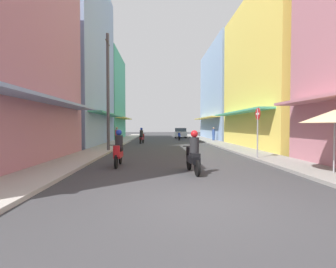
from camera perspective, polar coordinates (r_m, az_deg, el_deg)
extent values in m
plane|color=#38383A|center=(23.26, -0.18, -2.41)|extent=(96.48, 96.48, 0.00)
cube|color=#ADA89E|center=(23.58, -12.32, -2.25)|extent=(1.94, 51.85, 0.12)
cube|color=gray|center=(23.97, 11.77, -2.18)|extent=(1.94, 51.85, 0.12)
cube|color=#8CA5CC|center=(11.31, -26.12, 7.09)|extent=(1.10, 10.93, 0.12)
cube|color=#8CA5CC|center=(24.99, -21.89, 15.39)|extent=(6.00, 11.33, 15.27)
cube|color=#4CB28C|center=(23.38, -13.61, 4.42)|extent=(1.10, 10.19, 0.12)
cube|color=#4CB28C|center=(35.09, -15.80, 8.24)|extent=(6.00, 9.78, 11.36)
cube|color=#EFD159|center=(34.25, -10.04, 3.61)|extent=(1.10, 8.80, 0.12)
cube|color=#EFD159|center=(21.99, 24.85, 12.55)|extent=(6.00, 11.71, 11.75)
cube|color=#4CB28C|center=(20.26, 15.88, 4.81)|extent=(1.10, 10.54, 0.12)
cube|color=#8CA5CC|center=(34.17, 14.50, 9.08)|extent=(6.00, 13.08, 12.13)
cube|color=#EFD159|center=(33.06, 8.64, 3.68)|extent=(1.10, 11.78, 0.12)
cylinder|color=black|center=(9.77, 4.88, -6.69)|extent=(0.14, 0.57, 0.56)
cylinder|color=black|center=(8.57, 6.82, -7.90)|extent=(0.14, 0.57, 0.56)
cube|color=black|center=(9.09, 5.87, -5.93)|extent=(0.38, 1.02, 0.24)
cube|color=black|center=(8.87, 6.19, -4.82)|extent=(0.34, 0.59, 0.14)
cylinder|color=black|center=(9.59, 5.06, -4.32)|extent=(0.28, 0.28, 0.45)
cylinder|color=black|center=(9.57, 5.07, -2.83)|extent=(0.55, 0.09, 0.03)
cylinder|color=#262628|center=(8.88, 6.12, -2.54)|extent=(0.34, 0.34, 0.55)
sphere|color=red|center=(8.86, 6.13, 0.03)|extent=(0.26, 0.26, 0.26)
cylinder|color=black|center=(25.13, -5.78, -1.47)|extent=(0.16, 0.57, 0.56)
cylinder|color=black|center=(23.91, -6.39, -1.64)|extent=(0.16, 0.57, 0.56)
cube|color=maroon|center=(24.46, -6.10, -1.04)|extent=(0.42, 1.03, 0.24)
cube|color=black|center=(24.25, -6.20, -0.59)|extent=(0.36, 0.60, 0.14)
cylinder|color=maroon|center=(24.99, -5.84, -0.52)|extent=(0.28, 0.28, 0.45)
cylinder|color=black|center=(24.98, -5.84, 0.05)|extent=(0.55, 0.11, 0.03)
cylinder|color=#262628|center=(24.29, -6.18, 0.24)|extent=(0.34, 0.34, 0.55)
sphere|color=#1E38B7|center=(24.28, -6.18, 1.18)|extent=(0.26, 0.26, 0.26)
cylinder|color=black|center=(29.43, 2.57, -0.98)|extent=(0.17, 0.57, 0.56)
cylinder|color=black|center=(30.68, 2.73, -0.86)|extent=(0.17, 0.57, 0.56)
cube|color=#1E38B7|center=(30.10, 2.66, -0.49)|extent=(0.43, 1.03, 0.24)
cube|color=black|center=(30.29, 2.69, -0.10)|extent=(0.36, 0.60, 0.14)
cylinder|color=#1E38B7|center=(29.54, 2.59, -0.15)|extent=(0.28, 0.28, 0.45)
cylinder|color=black|center=(29.53, 2.59, 0.34)|extent=(0.55, 0.12, 0.03)
cylinder|color=black|center=(10.23, -11.95, -6.33)|extent=(0.09, 0.56, 0.56)
cylinder|color=black|center=(11.46, -10.97, -5.45)|extent=(0.09, 0.56, 0.56)
cube|color=red|center=(10.87, -11.40, -4.68)|extent=(0.29, 1.00, 0.24)
cube|color=black|center=(11.04, -11.26, -3.53)|extent=(0.29, 0.56, 0.14)
cylinder|color=red|center=(10.30, -11.86, -3.92)|extent=(0.28, 0.28, 0.45)
cylinder|color=black|center=(10.28, -11.87, -2.54)|extent=(0.55, 0.04, 0.03)
cylinder|color=#262628|center=(10.97, -11.31, -1.74)|extent=(0.34, 0.34, 0.55)
sphere|color=#1E38B7|center=(10.95, -11.32, 0.35)|extent=(0.26, 0.26, 0.26)
cube|color=silver|center=(36.19, 2.89, 0.06)|extent=(1.99, 4.19, 0.70)
cube|color=#333D47|center=(36.03, 2.90, 0.93)|extent=(1.72, 2.19, 0.60)
cylinder|color=black|center=(37.43, 1.67, -0.31)|extent=(0.22, 0.65, 0.64)
cylinder|color=black|center=(37.48, 3.97, -0.31)|extent=(0.22, 0.65, 0.64)
cylinder|color=black|center=(34.93, 1.74, -0.46)|extent=(0.22, 0.65, 0.64)
cylinder|color=black|center=(34.99, 4.20, -0.46)|extent=(0.22, 0.65, 0.64)
cylinder|color=#99333F|center=(23.66, -11.78, -1.46)|extent=(0.28, 0.28, 0.76)
cylinder|color=#99333F|center=(23.63, -11.79, 0.22)|extent=(0.34, 0.34, 0.64)
sphere|color=tan|center=(23.62, -11.80, 1.33)|extent=(0.22, 0.22, 0.22)
cylinder|color=#334C8C|center=(28.26, 10.51, -0.95)|extent=(0.28, 0.28, 0.73)
cylinder|color=#334C8C|center=(28.24, 10.51, 0.42)|extent=(0.34, 0.34, 0.62)
sphere|color=tan|center=(28.23, 10.52, 1.33)|extent=(0.22, 0.22, 0.22)
cylinder|color=#99999E|center=(10.20, 34.11, -2.24)|extent=(0.05, 0.05, 2.12)
cone|color=beige|center=(10.19, 34.21, 3.43)|extent=(2.24, 2.24, 0.45)
cylinder|color=#4C4C4F|center=(17.19, -13.74, 9.21)|extent=(0.20, 0.20, 7.90)
cylinder|color=#3F382D|center=(17.93, -13.83, 19.88)|extent=(0.08, 1.20, 0.08)
cylinder|color=gray|center=(13.24, 20.05, -0.12)|extent=(0.07, 0.07, 2.60)
cylinder|color=red|center=(13.25, 20.10, 4.42)|extent=(0.02, 0.60, 0.60)
cube|color=white|center=(13.25, 20.10, 4.42)|extent=(0.03, 0.40, 0.10)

